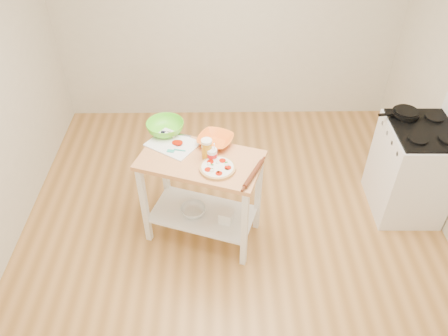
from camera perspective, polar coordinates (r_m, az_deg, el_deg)
room_shell at (r=3.14m, az=1.49°, el=5.51°), size 4.04×4.54×2.74m
prep_island at (r=3.73m, az=-2.97°, el=-1.89°), size 1.12×0.83×0.90m
gas_stove at (r=4.47m, az=23.31°, el=-0.15°), size 0.60×0.70×1.11m
skillet at (r=4.29m, az=22.58°, el=6.67°), size 0.38×0.24×0.03m
pizza at (r=3.44m, az=-0.86°, el=0.04°), size 0.29×0.29×0.05m
cutting_board at (r=3.73m, az=-6.69°, el=3.22°), size 0.50×0.47×0.04m
spatula at (r=3.63m, az=-6.36°, el=2.28°), size 0.16×0.05×0.01m
knife at (r=3.83m, az=-6.83°, el=4.50°), size 0.27×0.09×0.01m
orange_bowl at (r=3.69m, az=-1.13°, el=3.62°), size 0.38×0.38×0.07m
green_bowl at (r=3.85m, az=-7.68°, el=5.28°), size 0.42×0.42×0.10m
beer_pint at (r=3.51m, az=-2.27°, el=2.53°), size 0.09×0.09×0.18m
yogurt_tub at (r=3.52m, az=-1.57°, el=1.79°), size 0.08×0.08×0.18m
rolling_pin at (r=3.39m, az=3.87°, el=-0.75°), size 0.19×0.32×0.04m
shelf_glass_bowl at (r=3.97m, az=-4.07°, el=-5.54°), size 0.28×0.28×0.07m
shelf_bin at (r=3.88m, az=0.29°, el=-6.33°), size 0.14×0.14×0.11m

